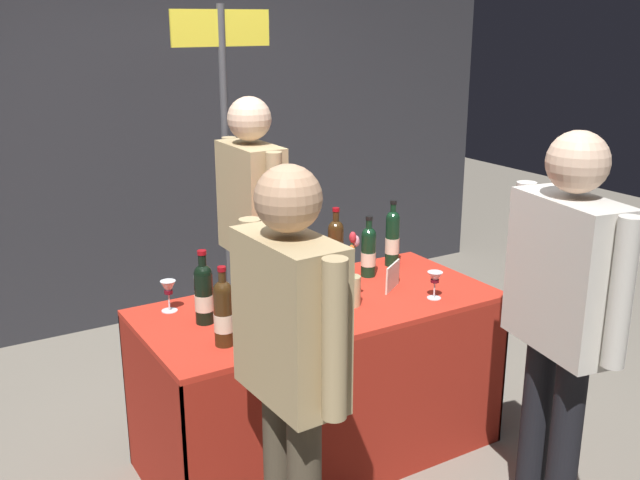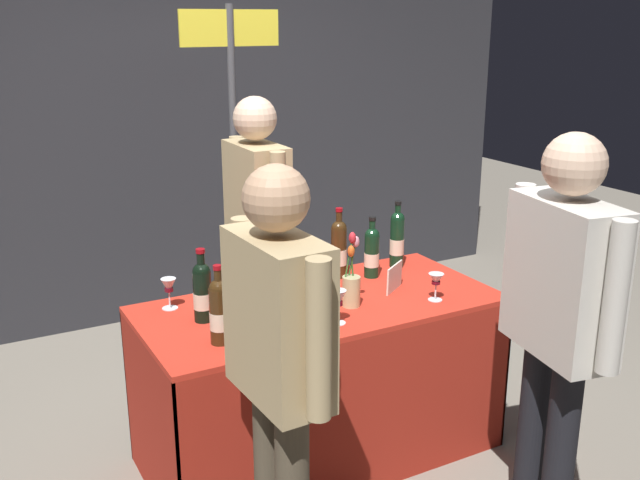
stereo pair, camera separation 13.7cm
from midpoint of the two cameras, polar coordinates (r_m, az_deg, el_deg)
The scene contains 19 objects.
ground_plane at distance 3.74m, azimuth -1.09°, elevation -16.19°, with size 12.00×12.00×0.00m, color gray.
back_partition at distance 5.11m, azimuth -13.50°, elevation 11.04°, with size 5.48×0.12×3.11m, color #2D2D33.
tasting_table at distance 3.47m, azimuth -1.14°, elevation -8.60°, with size 1.65×0.78×0.79m.
featured_wine_bottle at distance 2.93m, azimuth -8.89°, elevation -5.60°, with size 0.08×0.08×0.33m.
display_bottle_0 at distance 3.13m, azimuth -2.71°, elevation -4.10°, with size 0.07×0.07×0.32m.
display_bottle_1 at distance 3.67m, azimuth 2.75°, elevation -0.85°, with size 0.08×0.08×0.31m.
display_bottle_2 at distance 3.15m, azimuth -10.31°, elevation -4.07°, with size 0.08×0.08×0.33m.
display_bottle_3 at distance 3.65m, azimuth 0.17°, elevation -0.61°, with size 0.08×0.08×0.36m.
display_bottle_4 at distance 3.20m, azimuth -4.26°, elevation -3.46°, with size 0.07×0.07×0.34m.
display_bottle_5 at distance 3.83m, azimuth 4.66°, elevation 0.20°, with size 0.08×0.08×0.35m.
wine_glass_near_vendor at distance 3.32m, azimuth -12.93°, elevation -3.79°, with size 0.07×0.07×0.14m.
wine_glass_mid at distance 3.11m, azimuth 0.36°, elevation -4.68°, with size 0.07×0.07×0.15m.
wine_glass_near_taster at distance 3.41m, azimuth 7.84°, elevation -3.03°, with size 0.07×0.07×0.13m.
flower_vase at distance 3.30m, azimuth 1.31°, elevation -3.44°, with size 0.08×0.08×0.35m.
brochure_stand at distance 3.52m, azimuth 4.59°, elevation -2.86°, with size 0.17×0.01×0.13m, color silver.
vendor_presenter at distance 3.91m, azimuth -6.32°, elevation 1.46°, with size 0.23×0.62×1.66m.
taster_foreground_right at distance 2.90m, azimuth 17.19°, elevation -4.74°, with size 0.29×0.63×1.66m.
taster_foreground_left at distance 2.49m, azimuth -3.94°, elevation -8.76°, with size 0.23×0.60×1.61m.
booth_signpost at distance 4.27m, azimuth -8.32°, elevation 7.44°, with size 0.58×0.04×2.12m.
Camera 1 is at (-1.62, -2.68, 2.04)m, focal length 40.96 mm.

